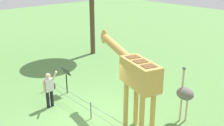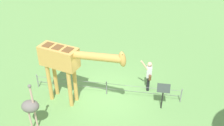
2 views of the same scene
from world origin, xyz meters
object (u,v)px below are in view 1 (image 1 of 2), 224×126
giraffe (135,74)px  ostrich (185,94)px  info_sign (66,75)px  visitor (49,88)px

giraffe → ostrich: (-0.94, -1.85, -1.05)m
giraffe → ostrich: size_ratio=1.75×
info_sign → visitor: bearing=117.6°
giraffe → info_sign: 4.39m
giraffe → ostrich: bearing=-117.0°
giraffe → visitor: 4.05m
visitor → info_sign: (0.67, -1.29, 0.05)m
ostrich → info_sign: bearing=22.0°
info_sign → giraffe: bearing=-177.0°
giraffe → info_sign: (4.20, 0.22, -1.27)m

